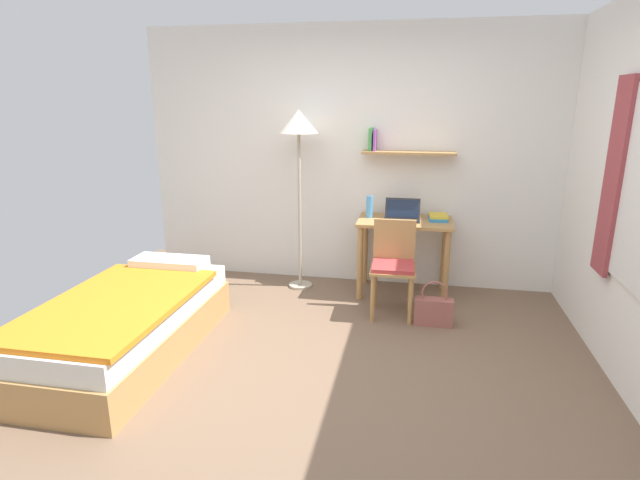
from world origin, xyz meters
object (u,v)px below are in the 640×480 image
at_px(water_bottle, 370,207).
at_px(desk_chair, 393,263).
at_px(desk, 404,236).
at_px(laptop, 402,214).
at_px(bed, 127,324).
at_px(standing_lamp, 299,133).
at_px(handbag, 434,310).
at_px(book_stack, 438,217).

bearing_deg(water_bottle, desk_chair, -63.15).
distance_m(desk, laptop, 0.21).
bearing_deg(bed, desk, 39.59).
xyz_separation_m(standing_lamp, handbag, (1.34, -0.68, -1.44)).
height_order(water_bottle, handbag, water_bottle).
bearing_deg(standing_lamp, bed, -120.26).
bearing_deg(handbag, bed, -157.24).
bearing_deg(water_bottle, bed, -134.27).
bearing_deg(book_stack, bed, -143.50).
distance_m(desk_chair, laptop, 0.61).
bearing_deg(book_stack, laptop, -172.08).
height_order(bed, water_bottle, water_bottle).
relative_size(bed, water_bottle, 8.63).
distance_m(bed, desk_chair, 2.26).
distance_m(desk, water_bottle, 0.44).
relative_size(bed, book_stack, 7.54).
xyz_separation_m(desk_chair, water_bottle, (-0.28, 0.55, 0.39)).
distance_m(bed, water_bottle, 2.45).
xyz_separation_m(desk, desk_chair, (-0.07, -0.51, -0.12)).
bearing_deg(standing_lamp, desk, 0.65).
height_order(standing_lamp, water_bottle, standing_lamp).
xyz_separation_m(water_bottle, book_stack, (0.66, 0.02, -0.08)).
distance_m(desk_chair, handbag, 0.54).
height_order(laptop, handbag, laptop).
relative_size(desk_chair, standing_lamp, 0.47).
height_order(standing_lamp, laptop, standing_lamp).
distance_m(laptop, book_stack, 0.35).
distance_m(book_stack, handbag, 0.99).
height_order(standing_lamp, book_stack, standing_lamp).
relative_size(standing_lamp, handbag, 4.49).
bearing_deg(water_bottle, book_stack, 1.47).
relative_size(desk, handbag, 2.26).
relative_size(desk_chair, handbag, 2.12).
distance_m(bed, handbag, 2.50).
xyz_separation_m(desk_chair, handbag, (0.37, -0.19, -0.35)).
bearing_deg(bed, laptop, 40.15).
xyz_separation_m(bed, water_bottle, (1.66, 1.70, 0.63)).
bearing_deg(desk_chair, bed, -149.16).
bearing_deg(laptop, desk, -16.84).
distance_m(standing_lamp, laptop, 1.27).
distance_m(standing_lamp, water_bottle, 0.99).
bearing_deg(desk_chair, handbag, -27.19).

